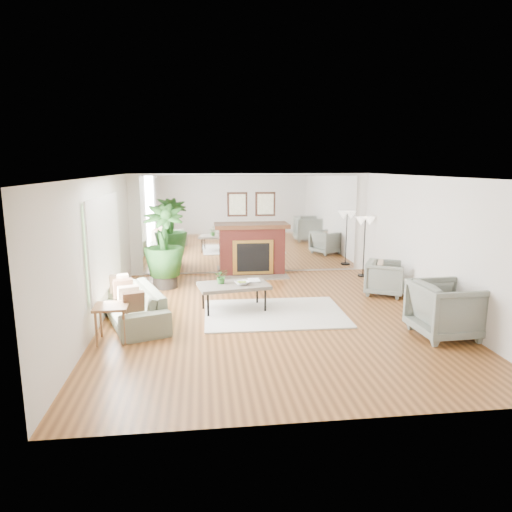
{
  "coord_description": "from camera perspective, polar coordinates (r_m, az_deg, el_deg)",
  "views": [
    {
      "loc": [
        -1.23,
        -7.83,
        2.69
      ],
      "look_at": [
        -0.22,
        0.6,
        1.0
      ],
      "focal_mm": 32.0,
      "sensor_mm": 36.0,
      "label": 1
    }
  ],
  "objects": [
    {
      "name": "fruit_bowl",
      "position": [
        8.49,
        -1.78,
        -3.38
      ],
      "size": [
        0.33,
        0.33,
        0.07
      ],
      "primitive_type": "imported",
      "rotation": [
        0.0,
        0.0,
        0.31
      ],
      "color": "brown",
      "rests_on": "coffee_table"
    },
    {
      "name": "armchair_front",
      "position": [
        7.89,
        22.7,
        -6.18
      ],
      "size": [
        1.03,
        1.0,
        0.89
      ],
      "primitive_type": "imported",
      "rotation": [
        0.0,
        0.0,
        1.62
      ],
      "color": "gray",
      "rests_on": "ground"
    },
    {
      "name": "wall_back",
      "position": [
        11.48,
        -0.61,
        4.02
      ],
      "size": [
        6.0,
        0.02,
        2.5
      ],
      "primitive_type": "cube",
      "color": "silver",
      "rests_on": "ground"
    },
    {
      "name": "ground",
      "position": [
        8.37,
        2.02,
        -7.53
      ],
      "size": [
        7.0,
        7.0,
        0.0
      ],
      "primitive_type": "plane",
      "color": "brown",
      "rests_on": "ground"
    },
    {
      "name": "floor_lamp",
      "position": [
        11.38,
        13.48,
        3.69
      ],
      "size": [
        0.48,
        0.27,
        1.47
      ],
      "color": "black",
      "rests_on": "ground"
    },
    {
      "name": "armchair_back",
      "position": [
        10.03,
        15.87,
        -2.66
      ],
      "size": [
        1.06,
        1.05,
        0.72
      ],
      "primitive_type": "imported",
      "rotation": [
        0.0,
        0.0,
        1.08
      ],
      "color": "gray",
      "rests_on": "ground"
    },
    {
      "name": "fireplace",
      "position": [
        11.34,
        -0.48,
        0.92
      ],
      "size": [
        1.85,
        0.83,
        2.05
      ],
      "color": "maroon",
      "rests_on": "ground"
    },
    {
      "name": "wall_left",
      "position": [
        8.15,
        -19.16,
        0.42
      ],
      "size": [
        0.02,
        7.0,
        2.5
      ],
      "primitive_type": "cube",
      "color": "silver",
      "rests_on": "ground"
    },
    {
      "name": "wall_right",
      "position": [
        9.01,
        21.23,
        1.26
      ],
      "size": [
        0.02,
        7.0,
        2.5
      ],
      "primitive_type": "cube",
      "color": "silver",
      "rests_on": "ground"
    },
    {
      "name": "book",
      "position": [
        8.75,
        -0.94,
        -3.08
      ],
      "size": [
        0.23,
        0.3,
        0.02
      ],
      "primitive_type": "imported",
      "rotation": [
        0.0,
        0.0,
        0.05
      ],
      "color": "brown",
      "rests_on": "coffee_table"
    },
    {
      "name": "potted_ficus",
      "position": [
        10.26,
        -11.46,
        1.5
      ],
      "size": [
        0.99,
        0.99,
        1.86
      ],
      "color": "black",
      "rests_on": "ground"
    },
    {
      "name": "coffee_table",
      "position": [
        8.56,
        -2.81,
        -3.8
      ],
      "size": [
        1.39,
        0.95,
        0.52
      ],
      "rotation": [
        0.0,
        0.0,
        0.16
      ],
      "color": "#595247",
      "rests_on": "ground"
    },
    {
      "name": "side_table",
      "position": [
        7.43,
        -17.62,
        -6.58
      ],
      "size": [
        0.53,
        0.53,
        0.58
      ],
      "rotation": [
        0.0,
        0.0,
        0.04
      ],
      "color": "brown",
      "rests_on": "ground"
    },
    {
      "name": "sofa",
      "position": [
        8.27,
        -15.08,
        -5.99
      ],
      "size": [
        1.44,
        2.2,
        0.6
      ],
      "primitive_type": "imported",
      "rotation": [
        0.0,
        0.0,
        -1.23
      ],
      "color": "gray",
      "rests_on": "ground"
    },
    {
      "name": "tabletop_plant",
      "position": [
        8.57,
        -4.33,
        -2.55
      ],
      "size": [
        0.26,
        0.23,
        0.28
      ],
      "primitive_type": "imported",
      "rotation": [
        0.0,
        0.0,
        0.04
      ],
      "color": "#2C5A21",
      "rests_on": "coffee_table"
    },
    {
      "name": "mirror_panel",
      "position": [
        11.46,
        -0.6,
        4.01
      ],
      "size": [
        5.4,
        0.04,
        2.4
      ],
      "primitive_type": "cube",
      "color": "silver",
      "rests_on": "wall_back"
    },
    {
      "name": "window_panel",
      "position": [
        8.51,
        -18.45,
        1.59
      ],
      "size": [
        0.04,
        2.4,
        1.5
      ],
      "primitive_type": "cube",
      "color": "#B2E09E",
      "rests_on": "wall_left"
    },
    {
      "name": "area_rug",
      "position": [
        8.48,
        2.32,
        -7.17
      ],
      "size": [
        2.59,
        1.87,
        0.03
      ],
      "primitive_type": "cube",
      "rotation": [
        0.0,
        0.0,
        -0.02
      ],
      "color": "silver",
      "rests_on": "ground"
    }
  ]
}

